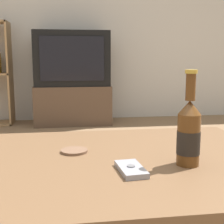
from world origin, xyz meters
The scene contains 7 objects.
back_wall centered at (0.00, 3.02, 1.30)m, with size 8.00×0.05×2.60m.
coffee_table centered at (0.00, 0.00, 0.39)m, with size 1.08×0.71×0.46m.
tv_stand centered at (-0.03, 2.73, 0.22)m, with size 0.86×0.45×0.44m.
television centered at (-0.03, 2.72, 0.74)m, with size 0.83×0.43×0.60m.
beer_bottle centered at (0.23, -0.09, 0.55)m, with size 0.06×0.06×0.26m.
cell_phone centered at (0.07, -0.12, 0.47)m, with size 0.07×0.12×0.02m.
coaster centered at (-0.07, 0.07, 0.46)m, with size 0.08×0.08×0.01m.
Camera 1 is at (-0.09, -0.87, 0.75)m, focal length 50.00 mm.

